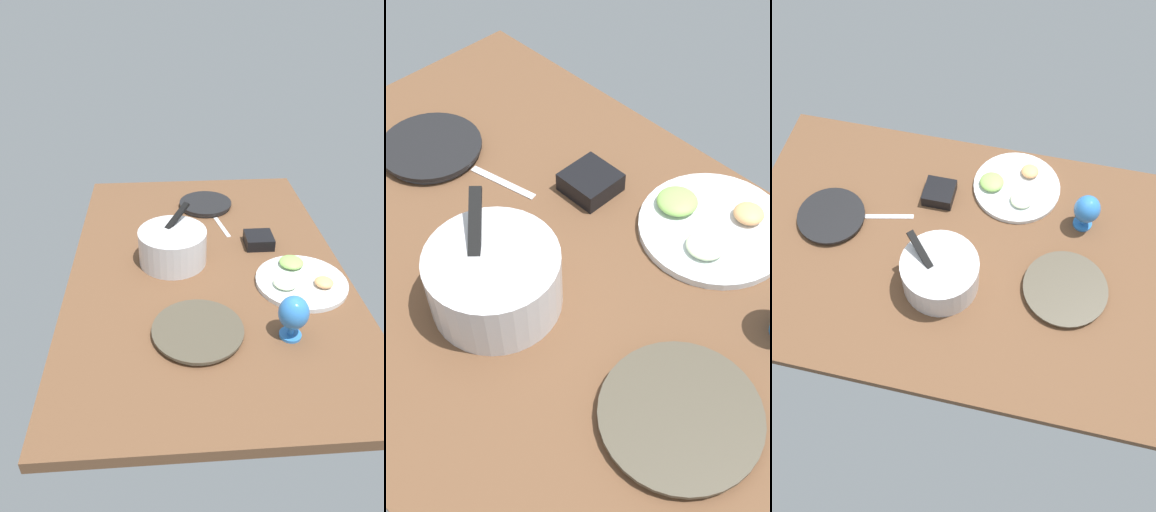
{
  "view_description": "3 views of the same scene",
  "coord_description": "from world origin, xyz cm",
  "views": [
    {
      "loc": [
        -142.87,
        15.74,
        97.25
      ],
      "look_at": [
        -4.92,
        5.97,
        7.03
      ],
      "focal_mm": 31.23,
      "sensor_mm": 36.0,
      "label": 1
    },
    {
      "loc": [
        -62.87,
        54.39,
        104.44
      ],
      "look_at": [
        -4.39,
        -2.61,
        7.03
      ],
      "focal_mm": 45.02,
      "sensor_mm": 36.0,
      "label": 2
    },
    {
      "loc": [
        -23.87,
        94.86,
        165.06
      ],
      "look_at": [
        -3.5,
        4.69,
        7.03
      ],
      "focal_mm": 37.66,
      "sensor_mm": 36.0,
      "label": 3
    }
  ],
  "objects": [
    {
      "name": "square_bowl_black",
      "position": [
        12.27,
        -22.9,
        2.66
      ],
      "size": [
        11.31,
        11.31,
        4.77
      ],
      "color": "black",
      "rests_on": "ground_plane"
    },
    {
      "name": "mixing_bowl",
      "position": [
        2.87,
        12.9,
        7.26
      ],
      "size": [
        26.23,
        26.23,
        19.85
      ],
      "color": "silver",
      "rests_on": "ground_plane"
    },
    {
      "name": "fork_by_right_plate",
      "position": [
        28.25,
        -9.73,
        0.3
      ],
      "size": [
        17.96,
        5.64,
        0.6
      ],
      "primitive_type": "cube",
      "rotation": [
        0.0,
        0.0,
        0.22
      ],
      "color": "silver",
      "rests_on": "ground_plane"
    },
    {
      "name": "dinner_plate_left",
      "position": [
        -39.32,
        6.59,
        1.26
      ],
      "size": [
        29.04,
        29.04,
        2.42
      ],
      "color": "beige",
      "rests_on": "ground_plane"
    },
    {
      "name": "hurricane_glass_blue",
      "position": [
        -42.17,
        -22.24,
        9.03
      ],
      "size": [
        9.37,
        9.37,
        15.05
      ],
      "color": "#3179CD",
      "rests_on": "ground_plane"
    },
    {
      "name": "ground_plane",
      "position": [
        0.0,
        0.0,
        -2.0
      ],
      "size": [
        160.0,
        104.0,
        4.0
      ],
      "primitive_type": "cube",
      "color": "brown"
    },
    {
      "name": "fruit_platter",
      "position": [
        -15.1,
        -32.9,
        1.39
      ],
      "size": [
        33.1,
        33.1,
        4.77
      ],
      "color": "silver",
      "rests_on": "ground_plane"
    },
    {
      "name": "dinner_plate_right",
      "position": [
        48.75,
        -4.28,
        1.33
      ],
      "size": [
        24.9,
        24.9,
        2.56
      ],
      "color": "#4C4C51",
      "rests_on": "ground_plane"
    }
  ]
}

